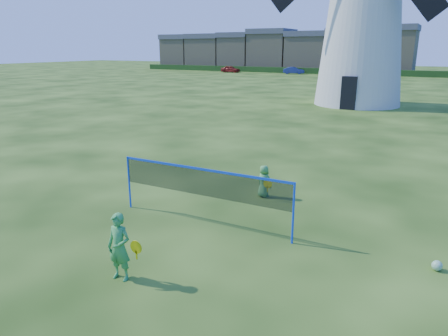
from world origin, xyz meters
TOP-DOWN VIEW (x-y plane):
  - ground at (0.00, 0.00)m, footprint 220.00×220.00m
  - windmill at (-1.44, 26.71)m, footprint 13.87×6.80m
  - badminton_net at (-0.21, 0.07)m, footprint 5.05×0.05m
  - player_girl at (-0.26, -3.09)m, footprint 0.69×0.38m
  - player_boy at (0.41, 2.78)m, footprint 0.65×0.50m
  - play_ball at (5.42, 0.32)m, footprint 0.22×0.22m
  - terraced_houses at (-25.75, 72.00)m, footprint 51.66×8.40m
  - hedge at (-22.00, 66.00)m, footprint 62.00×0.80m
  - car_left at (-31.53, 62.42)m, footprint 3.64×1.54m
  - car_right at (-19.53, 63.74)m, footprint 3.83×1.94m

SIDE VIEW (x-z plane):
  - ground at x=0.00m, z-range 0.00..0.00m
  - play_ball at x=5.42m, z-range 0.00..0.22m
  - hedge at x=-22.00m, z-range 0.00..1.00m
  - player_boy at x=0.41m, z-range 0.00..1.02m
  - car_right at x=-19.53m, z-range 0.00..1.20m
  - car_left at x=-31.53m, z-range 0.00..1.23m
  - player_girl at x=-0.26m, z-range 0.00..1.42m
  - badminton_net at x=-0.21m, z-range 0.36..1.91m
  - terraced_houses at x=-25.75m, z-range -0.26..8.02m
  - windmill at x=-1.44m, z-range -2.88..17.18m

